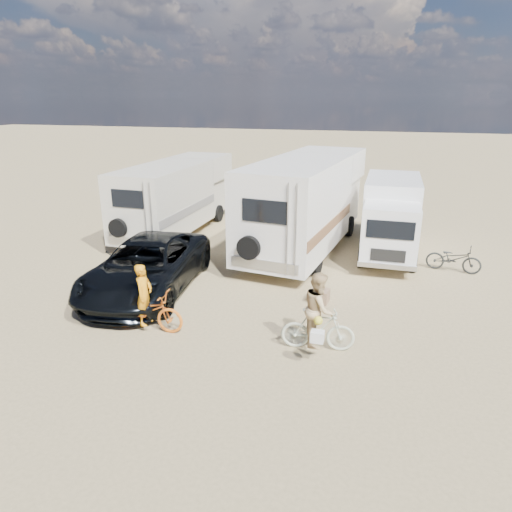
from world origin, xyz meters
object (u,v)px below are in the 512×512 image
(bike_woman, at_px, (318,330))
(cooler, at_px, (295,268))
(rv_main, at_px, (306,205))
(bike_man, at_px, (145,311))
(bike_parked, at_px, (454,258))
(box_truck, at_px, (390,219))
(crate, at_px, (320,296))
(dark_suv, at_px, (147,266))
(rv_left, at_px, (176,198))
(rider_man, at_px, (145,301))
(rider_woman, at_px, (319,316))

(bike_woman, xyz_separation_m, cooler, (-1.40, 4.51, -0.27))
(rv_main, distance_m, bike_man, 8.06)
(bike_woman, distance_m, cooler, 4.73)
(bike_parked, xyz_separation_m, cooler, (-5.04, -1.74, -0.22))
(rv_main, height_order, box_truck, rv_main)
(crate, bearing_deg, dark_suv, -173.96)
(rv_left, bearing_deg, rider_man, -68.73)
(bike_woman, relative_size, rider_man, 1.08)
(rider_man, bearing_deg, cooler, -33.94)
(box_truck, xyz_separation_m, rider_woman, (-1.51, -7.49, -0.50))
(cooler, bearing_deg, bike_woman, -53.69)
(rv_main, relative_size, box_truck, 1.53)
(dark_suv, bearing_deg, rider_woman, -26.23)
(box_truck, height_order, crate, box_truck)
(bike_man, xyz_separation_m, rider_man, (0.00, 0.00, 0.27))
(rv_main, bearing_deg, crate, -67.07)
(box_truck, height_order, bike_woman, box_truck)
(rider_woman, height_order, bike_parked, rider_woman)
(box_truck, height_order, rider_man, box_truck)
(rider_woman, distance_m, crate, 2.71)
(bike_parked, distance_m, cooler, 5.34)
(rv_main, distance_m, rv_left, 5.76)
(rider_woman, relative_size, bike_parked, 0.99)
(dark_suv, xyz_separation_m, cooler, (4.04, 2.44, -0.55))
(dark_suv, xyz_separation_m, rider_woman, (5.44, -2.07, 0.08))
(rv_left, bearing_deg, rider_woman, -46.53)
(bike_parked, height_order, crate, bike_parked)
(rv_left, distance_m, cooler, 7.00)
(rv_left, relative_size, bike_woman, 4.30)
(bike_man, relative_size, cooler, 3.34)
(bike_parked, relative_size, cooler, 2.93)
(bike_man, bearing_deg, rv_left, 17.14)
(box_truck, xyz_separation_m, rider_man, (-5.81, -7.69, -0.58))
(rider_woman, relative_size, cooler, 2.91)
(bike_man, relative_size, bike_parked, 1.14)
(dark_suv, distance_m, rider_man, 2.54)
(dark_suv, distance_m, bike_parked, 10.01)
(rv_left, relative_size, cooler, 12.31)
(rider_man, relative_size, bike_parked, 0.91)
(box_truck, xyz_separation_m, bike_parked, (2.13, -1.24, -0.91))
(box_truck, relative_size, rider_woman, 3.08)
(rv_left, bearing_deg, cooler, -30.04)
(rider_woman, distance_m, cooler, 4.76)
(rider_woman, bearing_deg, cooler, 10.53)
(box_truck, bearing_deg, cooler, -133.94)
(rv_main, height_order, rv_left, rv_main)
(rv_main, relative_size, crate, 17.27)
(rv_left, xyz_separation_m, bike_man, (2.95, -8.34, -0.97))
(rv_main, bearing_deg, bike_man, -102.26)
(box_truck, relative_size, cooler, 8.97)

